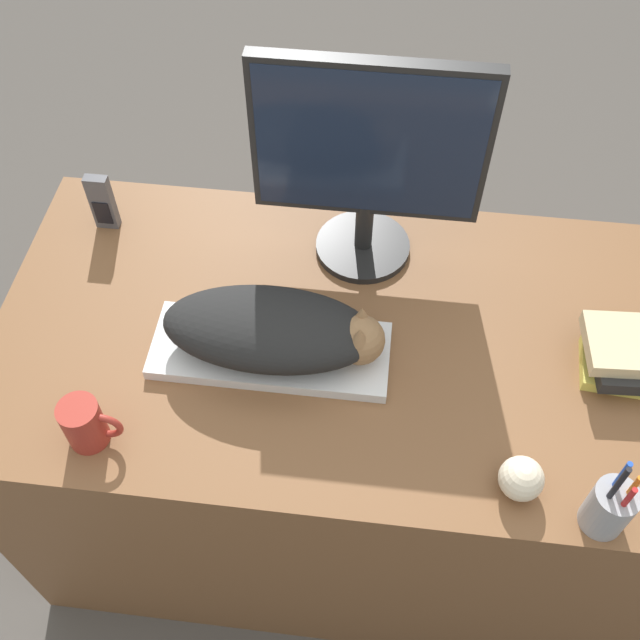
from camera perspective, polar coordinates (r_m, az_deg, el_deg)
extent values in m
cube|color=brown|center=(1.76, 2.93, -8.53)|extent=(1.45, 0.74, 0.76)
cube|color=silver|center=(1.40, -3.78, -2.33)|extent=(0.44, 0.17, 0.02)
ellipsoid|color=black|center=(1.35, -3.93, -0.69)|extent=(0.39, 0.18, 0.11)
sphere|color=olive|center=(1.34, 3.04, -1.50)|extent=(0.09, 0.09, 0.09)
cone|color=olive|center=(1.29, 3.03, -1.20)|extent=(0.03, 0.03, 0.04)
cone|color=olive|center=(1.32, 3.21, 0.41)|extent=(0.03, 0.03, 0.04)
cylinder|color=black|center=(1.58, 3.27, 5.63)|extent=(0.20, 0.20, 0.02)
cylinder|color=black|center=(1.53, 3.39, 7.30)|extent=(0.04, 0.04, 0.12)
cube|color=black|center=(1.39, 3.81, 13.43)|extent=(0.43, 0.03, 0.33)
cube|color=#192338|center=(1.38, 3.78, 13.19)|extent=(0.41, 0.01, 0.31)
cylinder|color=#9E2D23|center=(1.34, -17.57, -7.53)|extent=(0.07, 0.07, 0.10)
torus|color=#9E2D23|center=(1.33, -16.14, -7.75)|extent=(0.07, 0.01, 0.07)
cylinder|color=#939399|center=(1.29, 21.14, -13.22)|extent=(0.07, 0.07, 0.10)
cylinder|color=orange|center=(1.26, 22.42, -12.16)|extent=(0.01, 0.01, 0.11)
cylinder|color=#1E47B2|center=(1.25, 21.62, -11.50)|extent=(0.01, 0.01, 0.13)
cylinder|color=black|center=(1.23, 21.38, -12.12)|extent=(0.01, 0.01, 0.15)
cylinder|color=#B21E1E|center=(1.25, 22.06, -12.98)|extent=(0.01, 0.01, 0.11)
sphere|color=beige|center=(1.29, 15.08, -11.59)|extent=(0.07, 0.07, 0.07)
cube|color=#4C4C51|center=(1.65, -16.26, 8.63)|extent=(0.05, 0.02, 0.13)
cube|color=black|center=(1.65, -16.23, 7.83)|extent=(0.03, 0.00, 0.06)
cube|color=#CCC14C|center=(1.50, 22.94, -3.48)|extent=(0.21, 0.13, 0.02)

